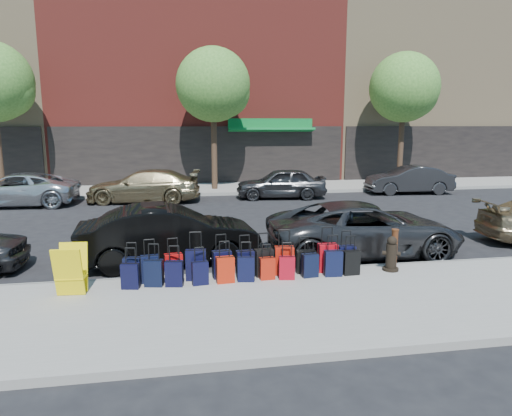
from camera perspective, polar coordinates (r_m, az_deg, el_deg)
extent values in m
plane|color=black|center=(15.11, -4.19, -3.17)|extent=(120.00, 120.00, 0.00)
cube|color=gray|center=(8.94, -0.11, -12.49)|extent=(60.00, 4.00, 0.15)
cube|color=gray|center=(24.90, -6.40, 2.40)|extent=(60.00, 4.00, 0.15)
cube|color=gray|center=(10.81, -1.90, -8.35)|extent=(60.00, 0.08, 0.15)
cube|color=gray|center=(22.91, -6.11, 1.70)|extent=(60.00, 0.08, 0.15)
cube|color=maroon|center=(33.27, -7.64, 21.59)|extent=(17.00, 12.00, 20.00)
cube|color=black|center=(26.67, -6.72, 6.44)|extent=(16.66, 0.15, 3.40)
cube|color=#0B672A|center=(26.76, 1.96, 9.74)|extent=(5.00, 0.91, 0.27)
cube|color=#0B672A|center=(27.05, 1.84, 10.49)|extent=(5.00, 0.10, 0.60)
cube|color=#A08762|center=(37.34, 19.21, 18.34)|extent=(15.00, 12.00, 18.00)
cube|color=black|center=(31.79, 23.65, 6.29)|extent=(14.70, 0.15, 3.40)
sphere|color=#356923|center=(25.47, -28.78, 12.80)|extent=(2.58, 2.58, 2.58)
cylinder|color=black|center=(24.21, -5.26, 8.08)|extent=(0.30, 0.30, 4.80)
sphere|color=#356923|center=(24.27, -5.38, 15.10)|extent=(3.80, 3.80, 3.80)
sphere|color=#356923|center=(24.29, -3.91, 14.22)|extent=(2.58, 2.58, 2.58)
cylinder|color=black|center=(27.12, 17.67, 7.89)|extent=(0.30, 0.30, 4.80)
sphere|color=#356923|center=(27.17, 18.03, 14.15)|extent=(3.80, 3.80, 3.80)
sphere|color=#356923|center=(27.42, 19.13, 13.25)|extent=(2.58, 2.58, 2.58)
cube|color=black|center=(10.40, -15.23, -7.47)|extent=(0.38, 0.23, 0.55)
cylinder|color=black|center=(10.24, -15.39, -4.31)|extent=(0.21, 0.05, 0.03)
cube|color=black|center=(10.30, -13.07, -7.42)|extent=(0.42, 0.26, 0.59)
cylinder|color=black|center=(10.12, -13.22, -3.96)|extent=(0.22, 0.06, 0.03)
cube|color=#B30B0B|center=(10.35, -10.25, -7.25)|extent=(0.42, 0.27, 0.58)
cylinder|color=black|center=(10.18, -10.37, -3.86)|extent=(0.22, 0.06, 0.03)
cube|color=black|center=(10.26, -7.52, -7.07)|extent=(0.46, 0.28, 0.67)
cylinder|color=black|center=(10.07, -7.62, -3.12)|extent=(0.25, 0.05, 0.03)
cube|color=black|center=(10.33, -4.28, -7.03)|extent=(0.44, 0.29, 0.62)
cylinder|color=black|center=(10.15, -4.33, -3.43)|extent=(0.23, 0.07, 0.03)
cube|color=black|center=(10.39, -1.36, -6.98)|extent=(0.41, 0.25, 0.59)
cylinder|color=black|center=(10.21, -1.37, -3.53)|extent=(0.22, 0.05, 0.03)
cube|color=black|center=(10.43, 1.00, -6.83)|extent=(0.44, 0.27, 0.62)
cylinder|color=black|center=(10.25, 1.01, -3.26)|extent=(0.23, 0.06, 0.03)
cube|color=#A3170A|center=(10.55, 3.55, -6.58)|extent=(0.46, 0.29, 0.65)
cylinder|color=black|center=(10.36, 3.59, -2.86)|extent=(0.24, 0.06, 0.03)
cube|color=black|center=(10.70, 6.00, -6.69)|extent=(0.36, 0.21, 0.53)
cylinder|color=black|center=(10.54, 6.06, -3.69)|extent=(0.20, 0.04, 0.03)
cube|color=#B50B15|center=(10.85, 8.91, -6.16)|extent=(0.44, 0.25, 0.66)
cylinder|color=black|center=(10.67, 9.02, -2.48)|extent=(0.25, 0.04, 0.03)
cube|color=black|center=(10.98, 11.23, -6.20)|extent=(0.40, 0.22, 0.60)
cylinder|color=black|center=(10.82, 11.36, -2.90)|extent=(0.22, 0.03, 0.03)
cube|color=black|center=(10.03, -15.41, -8.19)|extent=(0.40, 0.28, 0.54)
cylinder|color=black|center=(9.86, -15.58, -4.95)|extent=(0.21, 0.07, 0.03)
cube|color=black|center=(10.05, -12.65, -7.94)|extent=(0.42, 0.29, 0.57)
cylinder|color=black|center=(9.87, -12.80, -4.53)|extent=(0.22, 0.07, 0.03)
cube|color=black|center=(9.96, -10.18, -8.08)|extent=(0.40, 0.27, 0.54)
cylinder|color=black|center=(9.79, -10.29, -4.81)|extent=(0.21, 0.07, 0.03)
cube|color=black|center=(9.98, -7.00, -8.07)|extent=(0.37, 0.24, 0.51)
cylinder|color=black|center=(9.82, -7.07, -5.02)|extent=(0.19, 0.06, 0.03)
cube|color=#AD1F0B|center=(10.04, -3.87, -7.71)|extent=(0.41, 0.26, 0.57)
cylinder|color=black|center=(9.87, -3.92, -4.29)|extent=(0.22, 0.05, 0.03)
cube|color=black|center=(10.11, -1.25, -7.64)|extent=(0.40, 0.27, 0.54)
cylinder|color=black|center=(9.94, -1.27, -4.40)|extent=(0.21, 0.06, 0.03)
cube|color=#A41A0A|center=(10.23, 1.40, -7.57)|extent=(0.35, 0.22, 0.49)
cylinder|color=black|center=(10.08, 1.41, -4.69)|extent=(0.19, 0.05, 0.03)
cube|color=maroon|center=(10.26, 3.87, -7.47)|extent=(0.38, 0.25, 0.51)
cylinder|color=black|center=(10.10, 3.91, -4.47)|extent=(0.20, 0.06, 0.03)
cube|color=black|center=(10.45, 6.74, -7.14)|extent=(0.38, 0.25, 0.53)
cylinder|color=black|center=(10.29, 6.81, -4.09)|extent=(0.20, 0.06, 0.03)
cube|color=black|center=(10.58, 9.60, -6.84)|extent=(0.41, 0.25, 0.58)
cylinder|color=black|center=(10.41, 9.71, -3.49)|extent=(0.22, 0.05, 0.03)
cube|color=black|center=(10.75, 11.77, -6.70)|extent=(0.39, 0.24, 0.56)
cylinder|color=black|center=(10.59, 11.89, -3.56)|extent=(0.21, 0.04, 0.03)
cylinder|color=black|center=(11.34, 16.46, -7.32)|extent=(0.37, 0.37, 0.06)
cylinder|color=black|center=(11.25, 16.54, -5.76)|extent=(0.25, 0.25, 0.58)
sphere|color=black|center=(11.15, 16.64, -3.98)|extent=(0.23, 0.23, 0.23)
cylinder|color=black|center=(11.23, 16.56, -5.46)|extent=(0.42, 0.26, 0.10)
cylinder|color=#38190C|center=(11.53, 16.90, -4.85)|extent=(0.15, 0.15, 0.91)
cylinder|color=#38190C|center=(11.42, 17.02, -2.65)|extent=(0.17, 0.17, 0.04)
cube|color=yellow|center=(9.85, -22.43, -7.48)|extent=(0.58, 0.29, 1.01)
cube|color=yellow|center=(10.19, -21.83, -6.85)|extent=(0.58, 0.29, 1.01)
cube|color=yellow|center=(10.07, -22.06, -7.99)|extent=(0.59, 0.41, 0.02)
imported|color=black|center=(11.92, -10.72, -3.32)|extent=(4.73, 2.03, 1.51)
imported|color=#333336|center=(12.83, 13.40, -2.54)|extent=(5.29, 2.46, 1.47)
imported|color=silver|center=(22.54, -27.85, 2.05)|extent=(5.28, 2.60, 1.44)
imported|color=#917F59|center=(21.55, -13.86, 2.69)|extent=(5.34, 2.71, 1.49)
imported|color=#363639|center=(22.04, 3.15, 3.12)|extent=(4.47, 2.22, 1.46)
imported|color=#2E2E30|center=(24.79, 18.58, 3.37)|extent=(4.44, 1.84, 1.43)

